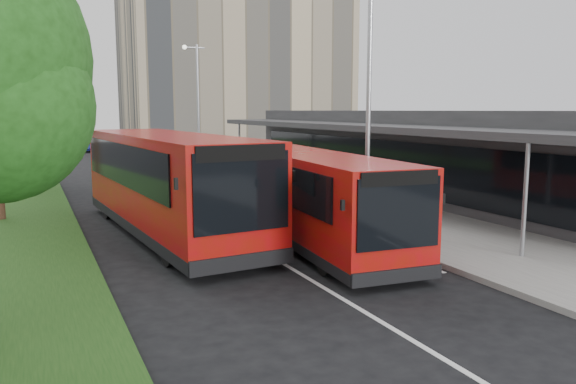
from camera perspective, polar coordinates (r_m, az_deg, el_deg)
name	(u,v)px	position (r m, az deg, el deg)	size (l,w,h in m)	color
ground	(275,259)	(15.40, -1.29, -6.83)	(120.00, 120.00, 0.00)	black
pavement	(236,173)	(35.90, -5.32, 1.97)	(5.00, 80.00, 0.15)	slate
grass_verge	(9,184)	(33.88, -26.51, 0.71)	(5.00, 80.00, 0.10)	#1C4315
lane_centre_line	(158,189)	(29.51, -13.05, 0.28)	(0.12, 70.00, 0.01)	silver
kerb_dashes	(199,178)	(34.15, -9.02, 1.46)	(0.12, 56.00, 0.01)	silver
office_block	(236,61)	(59.30, -5.30, 13.10)	(22.00, 12.00, 18.00)	tan
station_building	(417,152)	(27.46, 12.94, 3.97)	(7.70, 26.00, 4.00)	#2A292C
tree_far	(3,101)	(34.70, -26.96, 8.21)	(4.37, 4.37, 6.97)	black
lamp_post_near	(367,88)	(18.60, 8.00, 10.38)	(1.44, 0.28, 8.00)	#93959B
lamp_post_far	(197,99)	(37.02, -9.26, 9.29)	(1.44, 0.28, 8.00)	#93959B
bus_main	(314,198)	(16.83, 2.62, -0.64)	(3.22, 9.84, 2.74)	#AF0911
bus_second	(168,184)	(18.54, -12.08, 0.84)	(3.80, 11.68, 3.26)	#AF0911
litter_bin	(299,184)	(26.65, 1.14, 0.80)	(0.43, 0.43, 0.77)	#362716
bollard	(229,168)	(32.87, -6.04, 2.48)	(0.18, 0.18, 1.11)	#DFB10B
car_near	(121,147)	(53.43, -16.57, 4.36)	(1.55, 3.85, 1.31)	#620E0E
car_far	(86,145)	(58.54, -19.86, 4.54)	(1.41, 4.03, 1.33)	navy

